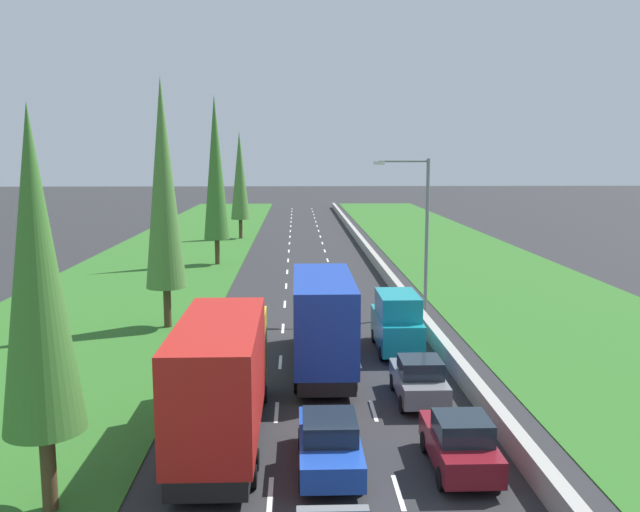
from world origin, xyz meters
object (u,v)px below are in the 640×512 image
object	(u,v)px
maroon_hatchback_right_lane	(460,443)
red_box_truck_left_lane	(223,377)
blue_sedan_centre_lane	(329,442)
poplar_tree_fourth	(240,176)
poplar_tree_second	(163,185)
poplar_tree_third	(215,168)
grey_hatchback_right_lane_third	(419,380)
teal_van_right_lane	(397,322)
blue_box_truck_centre_lane	(322,319)
street_light_mast	(421,225)
poplar_tree_nearest	(36,273)

from	to	relation	value
maroon_hatchback_right_lane	red_box_truck_left_lane	distance (m)	7.56
blue_sedan_centre_lane	poplar_tree_fourth	distance (m)	57.65
red_box_truck_left_lane	blue_sedan_centre_lane	xyz separation A→B (m)	(3.30, -1.99, -1.37)
poplar_tree_second	poplar_tree_third	bearing A→B (deg)	89.46
maroon_hatchback_right_lane	grey_hatchback_right_lane_third	size ratio (longest dim) A/B	1.00
teal_van_right_lane	blue_sedan_centre_lane	bearing A→B (deg)	-107.32
blue_box_truck_centre_lane	poplar_tree_second	world-z (taller)	poplar_tree_second
poplar_tree_fourth	street_light_mast	xyz separation A→B (m)	(13.35, -37.41, -1.78)
maroon_hatchback_right_lane	poplar_tree_nearest	distance (m)	12.53
grey_hatchback_right_lane_third	poplar_tree_second	world-z (taller)	poplar_tree_second
maroon_hatchback_right_lane	red_box_truck_left_lane	bearing A→B (deg)	162.54
teal_van_right_lane	street_light_mast	distance (m)	8.68
blue_sedan_centre_lane	red_box_truck_left_lane	bearing A→B (deg)	148.95
poplar_tree_nearest	poplar_tree_third	world-z (taller)	poplar_tree_third
teal_van_right_lane	poplar_tree_fourth	world-z (taller)	poplar_tree_fourth
grey_hatchback_right_lane_third	red_box_truck_left_lane	size ratio (longest dim) A/B	0.41
street_light_mast	maroon_hatchback_right_lane	bearing A→B (deg)	-96.90
street_light_mast	poplar_tree_third	bearing A→B (deg)	126.09
blue_sedan_centre_lane	poplar_tree_second	distance (m)	19.91
teal_van_right_lane	poplar_tree_fourth	xyz separation A→B (m)	(-10.93, 44.81, 5.61)
red_box_truck_left_lane	poplar_tree_fourth	size ratio (longest dim) A/B	0.79
poplar_tree_fourth	grey_hatchback_right_lane_third	bearing A→B (deg)	-78.15
grey_hatchback_right_lane_third	poplar_tree_second	size ratio (longest dim) A/B	0.30
poplar_tree_fourth	poplar_tree_second	bearing A→B (deg)	-91.00
poplar_tree_nearest	street_light_mast	xyz separation A→B (m)	(13.53, 21.59, -1.02)
blue_box_truck_centre_lane	street_light_mast	xyz separation A→B (m)	(6.02, 9.89, 3.05)
maroon_hatchback_right_lane	blue_sedan_centre_lane	world-z (taller)	maroon_hatchback_right_lane
street_light_mast	poplar_tree_second	bearing A→B (deg)	-169.93
poplar_tree_third	blue_box_truck_centre_lane	bearing A→B (deg)	-74.83
poplar_tree_nearest	street_light_mast	world-z (taller)	poplar_tree_nearest
blue_sedan_centre_lane	poplar_tree_third	xyz separation A→B (m)	(-7.67, 38.45, 7.34)
maroon_hatchback_right_lane	blue_box_truck_centre_lane	xyz separation A→B (m)	(-3.63, 9.82, 1.35)
blue_sedan_centre_lane	street_light_mast	xyz separation A→B (m)	(6.18, 19.46, 4.42)
poplar_tree_second	poplar_tree_third	distance (m)	21.50
poplar_tree_second	street_light_mast	xyz separation A→B (m)	(14.05, 2.50, -2.42)
poplar_tree_third	street_light_mast	xyz separation A→B (m)	(13.85, -18.99, -2.92)
grey_hatchback_right_lane_third	teal_van_right_lane	distance (m)	6.65
blue_sedan_centre_lane	poplar_tree_nearest	xyz separation A→B (m)	(-7.35, -2.13, 5.44)
maroon_hatchback_right_lane	poplar_tree_fourth	xyz separation A→B (m)	(-10.97, 57.11, 6.17)
blue_sedan_centre_lane	teal_van_right_lane	distance (m)	12.65
teal_van_right_lane	poplar_tree_fourth	bearing A→B (deg)	103.71
blue_box_truck_centre_lane	teal_van_right_lane	distance (m)	4.44
red_box_truck_left_lane	street_light_mast	bearing A→B (deg)	61.52
grey_hatchback_right_lane_third	blue_sedan_centre_lane	world-z (taller)	grey_hatchback_right_lane_third
poplar_tree_third	poplar_tree_fourth	bearing A→B (deg)	88.45
blue_sedan_centre_lane	poplar_tree_nearest	size ratio (longest dim) A/B	0.43
poplar_tree_nearest	poplar_tree_third	xyz separation A→B (m)	(-0.32, 40.58, 1.90)
poplar_tree_second	poplar_tree_third	size ratio (longest dim) A/B	0.93
grey_hatchback_right_lane_third	street_light_mast	xyz separation A→B (m)	(2.56, 14.03, 4.40)
poplar_tree_third	street_light_mast	size ratio (longest dim) A/B	1.58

